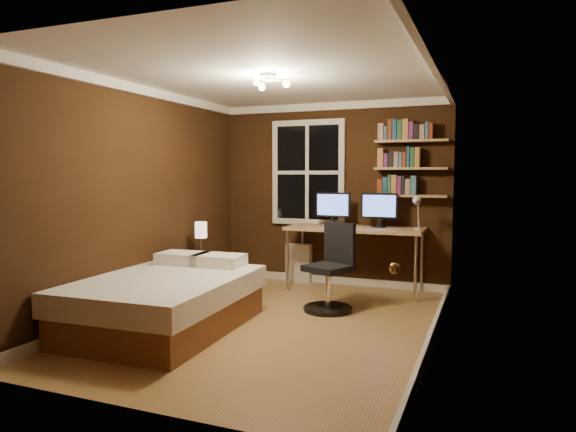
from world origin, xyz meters
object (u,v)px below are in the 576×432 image
at_px(nightstand, 202,276).
at_px(office_chair, 331,278).
at_px(desk, 355,232).
at_px(monitor_right, 379,210).
at_px(bed, 166,301).
at_px(desk_lamp, 418,212).
at_px(radiator, 299,263).
at_px(monitor_left, 333,209).
at_px(bedside_lamp, 201,239).

distance_m(nightstand, office_chair, 1.74).
xyz_separation_m(desk, monitor_right, (0.30, 0.09, 0.28)).
xyz_separation_m(bed, desk_lamp, (2.13, 2.22, 0.78)).
distance_m(radiator, monitor_right, 1.42).
height_order(desk, office_chair, office_chair).
bearing_deg(monitor_right, desk_lamp, -18.51).
relative_size(desk, monitor_left, 3.74).
bearing_deg(office_chair, bed, -112.92).
bearing_deg(radiator, monitor_right, -7.80).
relative_size(bed, bedside_lamp, 4.51).
xyz_separation_m(nightstand, monitor_right, (2.04, 1.03, 0.82)).
relative_size(radiator, monitor_left, 1.15).
distance_m(bed, office_chair, 1.83).
bearing_deg(office_chair, desk, 112.91).
bearing_deg(bedside_lamp, desk_lamp, 18.57).
xyz_separation_m(desk_lamp, office_chair, (-0.81, -0.96, -0.69)).
distance_m(bed, desk_lamp, 3.17).
distance_m(desk, office_chair, 1.11).
relative_size(desk, office_chair, 1.80).
relative_size(bed, office_chair, 2.00).
height_order(bed, nightstand, bed).
height_order(nightstand, office_chair, office_chair).
distance_m(radiator, monitor_left, 0.97).
xyz_separation_m(nightstand, radiator, (0.87, 1.19, 0.02)).
bearing_deg(desk_lamp, bed, -133.78).
relative_size(bedside_lamp, office_chair, 0.44).
xyz_separation_m(bed, nightstand, (-0.42, 1.36, -0.03)).
distance_m(radiator, office_chair, 1.55).
distance_m(bedside_lamp, office_chair, 1.77).
relative_size(desk_lamp, office_chair, 0.45).
bearing_deg(bed, desk, 58.08).
bearing_deg(monitor_right, desk, -163.54).
xyz_separation_m(nightstand, desk_lamp, (2.55, 0.86, 0.81)).
distance_m(nightstand, monitor_right, 2.43).
distance_m(bedside_lamp, monitor_left, 1.78).
relative_size(nightstand, monitor_left, 1.04).
distance_m(bed, monitor_left, 2.70).
bearing_deg(monitor_left, radiator, 163.63).
relative_size(nightstand, radiator, 0.91).
bearing_deg(nightstand, monitor_left, 49.81).
distance_m(nightstand, monitor_left, 1.93).
height_order(monitor_right, office_chair, monitor_right).
bearing_deg(bedside_lamp, desk, 28.28).
relative_size(desk, desk_lamp, 4.02).
xyz_separation_m(bed, desk, (1.32, 2.30, 0.50)).
distance_m(monitor_left, monitor_right, 0.62).
xyz_separation_m(nightstand, monitor_left, (1.42, 1.03, 0.82)).
height_order(bedside_lamp, desk, bedside_lamp).
height_order(bed, desk, desk).
height_order(bed, office_chair, office_chair).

